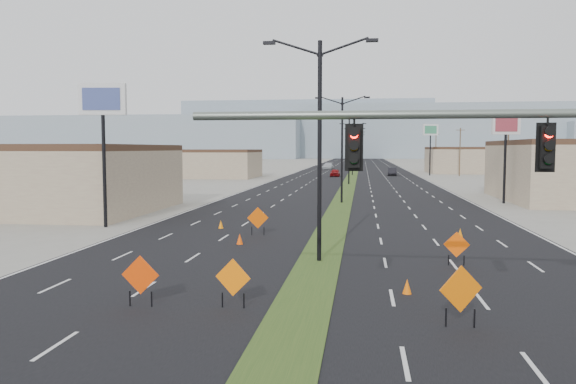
# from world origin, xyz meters

# --- Properties ---
(ground) EXTENTS (600.00, 600.00, 0.00)m
(ground) POSITION_xyz_m (0.00, 0.00, 0.00)
(ground) COLOR gray
(ground) RESTS_ON ground
(road_surface) EXTENTS (25.00, 400.00, 0.02)m
(road_surface) POSITION_xyz_m (0.00, 100.00, 0.00)
(road_surface) COLOR black
(road_surface) RESTS_ON ground
(median_strip) EXTENTS (2.00, 400.00, 0.04)m
(median_strip) POSITION_xyz_m (0.00, 100.00, 0.00)
(median_strip) COLOR #284819
(median_strip) RESTS_ON ground
(building_sw_far) EXTENTS (30.00, 14.00, 4.50)m
(building_sw_far) POSITION_xyz_m (-32.00, 85.00, 2.25)
(building_sw_far) COLOR tan
(building_sw_far) RESTS_ON ground
(building_se_far) EXTENTS (44.00, 16.00, 5.00)m
(building_se_far) POSITION_xyz_m (38.00, 110.00, 2.50)
(building_se_far) COLOR tan
(building_se_far) RESTS_ON ground
(mesa_west) EXTENTS (180.00, 50.00, 22.00)m
(mesa_west) POSITION_xyz_m (-120.00, 280.00, 11.00)
(mesa_west) COLOR #8A9EAB
(mesa_west) RESTS_ON ground
(mesa_center) EXTENTS (220.00, 50.00, 28.00)m
(mesa_center) POSITION_xyz_m (40.00, 300.00, 14.00)
(mesa_center) COLOR #8A9EAB
(mesa_center) RESTS_ON ground
(mesa_backdrop) EXTENTS (140.00, 50.00, 32.00)m
(mesa_backdrop) POSITION_xyz_m (-30.00, 320.00, 16.00)
(mesa_backdrop) COLOR #8A9EAB
(mesa_backdrop) RESTS_ON ground
(streetlight_0) EXTENTS (5.15, 0.24, 10.02)m
(streetlight_0) POSITION_xyz_m (0.00, 12.00, 5.42)
(streetlight_0) COLOR black
(streetlight_0) RESTS_ON ground
(streetlight_1) EXTENTS (5.15, 0.24, 10.02)m
(streetlight_1) POSITION_xyz_m (0.00, 40.00, 5.42)
(streetlight_1) COLOR black
(streetlight_1) RESTS_ON ground
(streetlight_2) EXTENTS (5.15, 0.24, 10.02)m
(streetlight_2) POSITION_xyz_m (0.00, 68.00, 5.42)
(streetlight_2) COLOR black
(streetlight_2) RESTS_ON ground
(streetlight_3) EXTENTS (5.15, 0.24, 10.02)m
(streetlight_3) POSITION_xyz_m (0.00, 96.00, 5.42)
(streetlight_3) COLOR black
(streetlight_3) RESTS_ON ground
(streetlight_4) EXTENTS (5.15, 0.24, 10.02)m
(streetlight_4) POSITION_xyz_m (0.00, 124.00, 5.42)
(streetlight_4) COLOR black
(streetlight_4) RESTS_ON ground
(streetlight_5) EXTENTS (5.15, 0.24, 10.02)m
(streetlight_5) POSITION_xyz_m (0.00, 152.00, 5.42)
(streetlight_5) COLOR black
(streetlight_5) RESTS_ON ground
(streetlight_6) EXTENTS (5.15, 0.24, 10.02)m
(streetlight_6) POSITION_xyz_m (0.00, 180.00, 5.42)
(streetlight_6) COLOR black
(streetlight_6) RESTS_ON ground
(utility_pole_1) EXTENTS (1.60, 0.20, 9.00)m
(utility_pole_1) POSITION_xyz_m (20.00, 60.00, 4.67)
(utility_pole_1) COLOR #4C3823
(utility_pole_1) RESTS_ON ground
(utility_pole_2) EXTENTS (1.60, 0.20, 9.00)m
(utility_pole_2) POSITION_xyz_m (20.00, 95.00, 4.67)
(utility_pole_2) COLOR #4C3823
(utility_pole_2) RESTS_ON ground
(utility_pole_3) EXTENTS (1.60, 0.20, 9.00)m
(utility_pole_3) POSITION_xyz_m (20.00, 130.00, 4.67)
(utility_pole_3) COLOR #4C3823
(utility_pole_3) RESTS_ON ground
(car_left) EXTENTS (1.77, 4.14, 1.39)m
(car_left) POSITION_xyz_m (-3.07, 90.20, 0.70)
(car_left) COLOR maroon
(car_left) RESTS_ON ground
(car_mid) EXTENTS (1.85, 4.71, 1.52)m
(car_mid) POSITION_xyz_m (7.64, 95.82, 0.76)
(car_mid) COLOR black
(car_mid) RESTS_ON ground
(car_far) EXTENTS (2.67, 5.77, 1.63)m
(car_far) POSITION_xyz_m (-6.52, 125.36, 0.82)
(car_far) COLOR silver
(car_far) RESTS_ON ground
(construction_sign_0) EXTENTS (1.28, 0.07, 1.71)m
(construction_sign_0) POSITION_xyz_m (-5.24, 3.84, 1.01)
(construction_sign_0) COLOR #DE3A04
(construction_sign_0) RESTS_ON ground
(construction_sign_1) EXTENTS (1.21, 0.28, 1.64)m
(construction_sign_1) POSITION_xyz_m (-2.20, 4.08, 0.96)
(construction_sign_1) COLOR orange
(construction_sign_1) RESTS_ON ground
(construction_sign_2) EXTENTS (1.23, 0.43, 1.70)m
(construction_sign_2) POSITION_xyz_m (-4.22, 19.25, 1.00)
(construction_sign_2) COLOR #D84E04
(construction_sign_2) RESTS_ON ground
(construction_sign_3) EXTENTS (1.14, 0.10, 1.52)m
(construction_sign_3) POSITION_xyz_m (6.10, 11.88, 0.89)
(construction_sign_3) COLOR #ED5004
(construction_sign_3) RESTS_ON ground
(construction_sign_4) EXTENTS (1.29, 0.56, 1.83)m
(construction_sign_4) POSITION_xyz_m (4.79, 3.00, 1.08)
(construction_sign_4) COLOR #DC5F04
(construction_sign_4) RESTS_ON ground
(cone_0) EXTENTS (0.45, 0.45, 0.60)m
(cone_0) POSITION_xyz_m (-4.61, 15.98, 0.30)
(cone_0) COLOR #F84C05
(cone_0) RESTS_ON ground
(cone_1) EXTENTS (0.40, 0.40, 0.55)m
(cone_1) POSITION_xyz_m (3.56, 6.62, 0.28)
(cone_1) COLOR #F56405
(cone_1) RESTS_ON ground
(cone_2) EXTENTS (0.35, 0.35, 0.54)m
(cone_2) POSITION_xyz_m (7.63, 20.06, 0.27)
(cone_2) COLOR orange
(cone_2) RESTS_ON ground
(cone_3) EXTENTS (0.40, 0.40, 0.55)m
(cone_3) POSITION_xyz_m (-7.14, 21.74, 0.28)
(cone_3) COLOR orange
(cone_3) RESTS_ON ground
(pole_sign_west) EXTENTS (3.09, 0.72, 9.41)m
(pole_sign_west) POSITION_xyz_m (-14.88, 21.44, 7.67)
(pole_sign_west) COLOR black
(pole_sign_west) RESTS_ON ground
(pole_sign_east_near) EXTENTS (2.71, 0.95, 8.29)m
(pole_sign_east_near) POSITION_xyz_m (15.24, 41.61, 6.69)
(pole_sign_east_near) COLOR black
(pole_sign_east_near) RESTS_ON ground
(pole_sign_east_far) EXTENTS (3.05, 1.66, 9.81)m
(pole_sign_east_far) POSITION_xyz_m (14.76, 96.65, 8.02)
(pole_sign_east_far) COLOR black
(pole_sign_east_far) RESTS_ON ground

